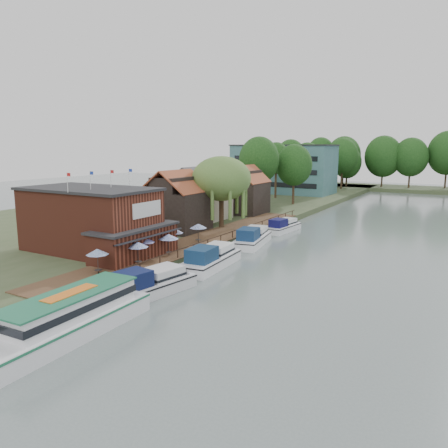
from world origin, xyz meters
The scene contains 28 objects.
ground centered at (0.00, 0.00, 0.00)m, with size 260.00×260.00×0.00m, color slate.
land_bank centered at (-30.00, 35.00, 0.50)m, with size 50.00×140.00×1.00m, color #384728.
quay_deck centered at (-8.00, 10.00, 1.05)m, with size 6.00×50.00×0.10m, color #47301E.
quay_rail centered at (-5.30, 10.50, 1.50)m, with size 0.20×49.00×1.00m, color black, non-canonical shape.
pub centered at (-14.00, -1.00, 4.65)m, with size 20.00×11.00×7.30m, color maroon, non-canonical shape.
hotel_block centered at (-22.00, 70.00, 7.15)m, with size 25.40×12.40×12.30m, color #38666B, non-canonical shape.
cottage_a centered at (-15.00, 14.00, 5.25)m, with size 8.60×7.60×8.50m, color black, non-canonical shape.
cottage_b centered at (-18.00, 24.00, 5.25)m, with size 9.60×8.60×8.50m, color beige, non-canonical shape.
cottage_c centered at (-14.00, 33.00, 5.25)m, with size 7.60×7.60×8.50m, color black, non-canonical shape.
willow centered at (-10.50, 19.00, 6.21)m, with size 8.60×8.60×10.43m, color #476B2D, non-canonical shape.
umbrella_0 centered at (-8.22, -7.47, 2.29)m, with size 2.12×2.12×2.38m, color navy, non-canonical shape.
umbrella_1 centered at (-7.01, -3.29, 2.29)m, with size 2.15×2.15×2.38m, color navy, non-canonical shape.
umbrella_2 centered at (-7.83, -1.22, 2.29)m, with size 2.05×2.05×2.38m, color #211C9B, non-canonical shape.
umbrella_3 centered at (-6.73, 1.34, 2.29)m, with size 2.21×2.21×2.38m, color #1B3A97, non-canonical shape.
umbrella_4 centered at (-8.12, 4.34, 2.29)m, with size 1.98×1.98×2.38m, color navy, non-canonical shape.
umbrella_5 centered at (-7.50, 8.30, 2.29)m, with size 2.11×2.11×2.38m, color navy, non-canonical shape.
cruiser_0 centered at (-2.33, -7.27, 1.27)m, with size 3.36×10.39×2.54m, color silver, non-canonical shape.
cruiser_1 centered at (-2.35, 2.91, 1.30)m, with size 3.43×10.59×2.60m, color white, non-canonical shape.
cruiser_2 centered at (-3.37, 14.95, 1.26)m, with size 3.34×10.32×2.52m, color white, non-canonical shape.
cruiser_3 centered at (-3.45, 25.61, 1.06)m, with size 2.87×8.91×2.12m, color white, non-canonical shape.
tour_boat centered at (-1.64, -16.94, 1.53)m, with size 3.94×13.99×3.05m, color silver, non-canonical shape.
swan centered at (-4.50, -11.22, 0.22)m, with size 0.44×0.44×0.44m, color white.
bank_tree_0 centered at (-15.69, 42.32, 7.85)m, with size 7.88×7.88×13.71m, color #143811, non-canonical shape.
bank_tree_1 centered at (-11.06, 49.15, 7.13)m, with size 7.35×7.35×12.27m, color #143811, non-canonical shape.
bank_tree_2 centered at (-18.70, 57.61, 7.38)m, with size 6.18×6.18×12.76m, color #143811, non-canonical shape.
bank_tree_3 centered at (-18.95, 79.29, 7.45)m, with size 8.85×8.85×12.89m, color #143811, non-canonical shape.
bank_tree_4 centered at (-11.74, 87.99, 8.09)m, with size 8.60×8.60×14.18m, color #143811, non-canonical shape.
bank_tree_5 centered at (-12.15, 95.07, 6.92)m, with size 8.19×8.19×11.84m, color #143811, non-canonical shape.
Camera 1 is at (21.53, -35.43, 12.76)m, focal length 35.00 mm.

